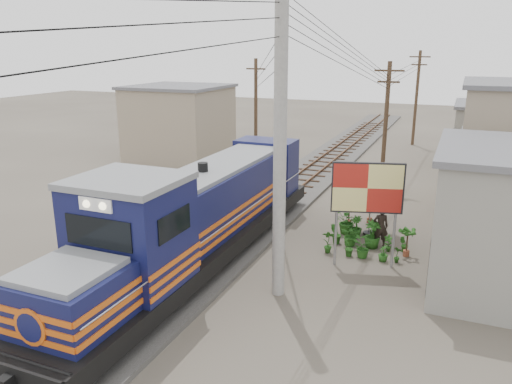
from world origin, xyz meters
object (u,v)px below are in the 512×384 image
at_px(locomotive, 196,219).
at_px(billboard, 367,191).
at_px(vendor, 381,227).
at_px(market_umbrella, 372,180).

height_order(locomotive, billboard, locomotive).
distance_m(locomotive, vendor, 7.37).
height_order(market_umbrella, vendor, market_umbrella).
distance_m(billboard, market_umbrella, 3.39).
height_order(billboard, market_umbrella, billboard).
bearing_deg(locomotive, vendor, 36.21).
bearing_deg(vendor, locomotive, 12.22).
relative_size(locomotive, vendor, 9.72).
bearing_deg(billboard, market_umbrella, 80.72).
xyz_separation_m(billboard, vendor, (0.26, 2.09, -2.03)).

